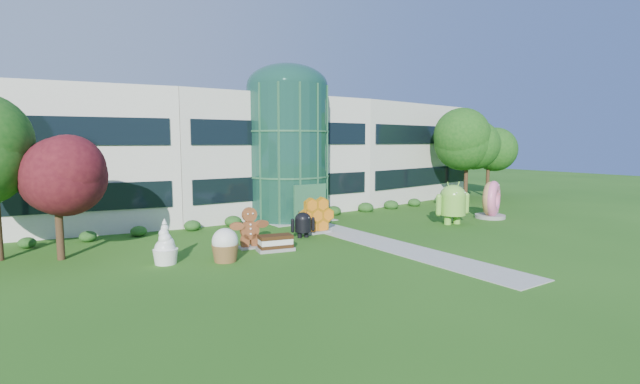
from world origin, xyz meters
TOP-DOWN VIEW (x-y plane):
  - ground at (0.00, 0.00)m, footprint 140.00×140.00m
  - building at (0.00, 18.00)m, footprint 46.00×15.00m
  - atrium at (0.00, 12.00)m, footprint 6.00×6.00m
  - walkway at (0.00, 2.00)m, footprint 2.40×20.00m
  - tree_red at (-15.50, 7.50)m, footprint 4.00×4.00m
  - trees_backdrop at (0.00, 13.00)m, footprint 52.00×8.00m
  - android_green at (8.23, 3.30)m, footprint 3.20×2.44m
  - android_black at (-2.88, 5.28)m, footprint 1.76×1.33m
  - donut at (12.61, 3.39)m, footprint 3.05×2.36m
  - gingerbread at (-6.73, 4.58)m, footprint 2.51×1.11m
  - ice_cream_sandwich at (-5.88, 3.23)m, footprint 2.08×1.33m
  - honeycomb at (-1.47, 5.95)m, footprint 2.65×1.02m
  - froyo at (-11.46, 3.83)m, footprint 1.63×1.63m
  - cupcake at (-8.94, 2.67)m, footprint 1.67×1.67m

SIDE VIEW (x-z plane):
  - ground at x=0.00m, z-range 0.00..0.00m
  - walkway at x=0.00m, z-range 0.00..0.04m
  - ice_cream_sandwich at x=-5.88m, z-range 0.00..0.86m
  - cupcake at x=-8.94m, z-range 0.00..1.64m
  - android_black at x=-2.88m, z-range 0.00..1.82m
  - honeycomb at x=-1.47m, z-range 0.00..2.05m
  - froyo at x=-11.46m, z-range 0.00..2.14m
  - gingerbread at x=-6.73m, z-range 0.00..2.26m
  - donut at x=12.61m, z-range 0.00..2.86m
  - android_green at x=8.23m, z-range 0.00..3.27m
  - tree_red at x=-15.50m, z-range 0.00..6.00m
  - trees_backdrop at x=0.00m, z-range 0.00..8.40m
  - building at x=0.00m, z-range 0.00..9.30m
  - atrium at x=0.00m, z-range 0.00..9.80m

